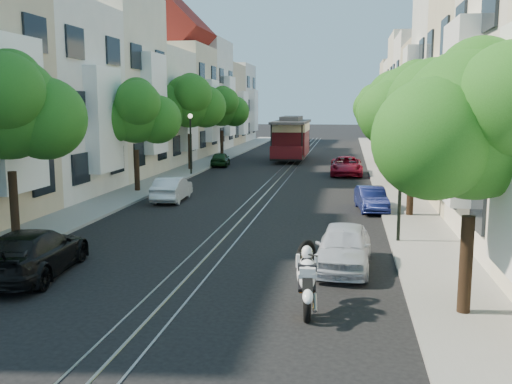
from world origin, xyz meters
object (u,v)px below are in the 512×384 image
at_px(tree_e_c, 395,109).
at_px(tree_e_d, 384,105).
at_px(parked_car_e_far, 346,166).
at_px(tree_e_a, 477,127).
at_px(tree_w_d, 222,108).
at_px(parked_car_w_mid, 172,189).
at_px(tree_w_a, 9,109).
at_px(tree_e_b, 415,108).
at_px(parked_car_e_mid, 371,199).
at_px(parked_car_w_near, 33,253).
at_px(lamp_west, 191,135).
at_px(parked_car_e_near, 344,247).
at_px(lamp_east, 401,164).
at_px(cable_car, 291,137).
at_px(sportbike_rider, 307,275).
at_px(tree_w_b, 136,114).
at_px(parked_car_w_far, 220,159).
at_px(tree_w_c, 190,102).

distance_m(tree_e_c, tree_e_d, 11.00).
distance_m(tree_e_d, parked_car_e_far, 8.74).
height_order(tree_e_a, tree_w_d, tree_w_d).
bearing_deg(parked_car_w_mid, tree_w_a, 71.10).
bearing_deg(tree_e_d, tree_e_b, -90.00).
height_order(tree_w_d, parked_car_e_mid, tree_w_d).
bearing_deg(tree_e_a, tree_e_b, 90.00).
bearing_deg(parked_car_w_near, parked_car_e_far, -115.35).
height_order(lamp_west, parked_car_e_near, lamp_west).
bearing_deg(parked_car_e_near, tree_e_b, 74.42).
height_order(lamp_east, cable_car, lamp_east).
height_order(sportbike_rider, parked_car_e_mid, sportbike_rider).
height_order(tree_e_c, sportbike_rider, tree_e_c).
bearing_deg(parked_car_e_near, parked_car_e_mid, 86.21).
height_order(parked_car_e_far, parked_car_w_mid, parked_car_e_far).
height_order(tree_e_c, tree_w_d, same).
relative_size(lamp_west, parked_car_e_far, 0.88).
relative_size(tree_w_b, sportbike_rider, 2.98).
xyz_separation_m(tree_w_b, tree_w_d, (0.00, 22.00, 0.20)).
distance_m(tree_e_c, lamp_west, 13.82).
bearing_deg(tree_e_d, lamp_east, -92.04).
relative_size(parked_car_e_near, parked_car_w_mid, 1.04).
bearing_deg(parked_car_w_far, parked_car_w_mid, 88.13).
relative_size(cable_car, parked_car_e_near, 2.33).
xyz_separation_m(tree_w_a, tree_w_b, (-0.00, 12.00, -0.34)).
xyz_separation_m(parked_car_w_mid, parked_car_w_far, (-1.20, 16.61, -0.05)).
distance_m(parked_car_e_far, parked_car_w_far, 10.88).
distance_m(tree_e_c, tree_w_b, 15.60).
distance_m(tree_w_c, parked_car_w_near, 27.08).
height_order(tree_e_c, parked_car_w_far, tree_e_c).
distance_m(parked_car_e_mid, parked_car_w_near, 15.60).
bearing_deg(parked_car_w_near, tree_w_a, -58.87).
relative_size(tree_w_d, parked_car_w_mid, 1.72).
relative_size(lamp_west, cable_car, 0.45).
xyz_separation_m(tree_e_d, tree_w_a, (-14.40, -29.00, -0.13)).
relative_size(tree_e_d, parked_car_e_near, 1.73).
height_order(tree_e_b, tree_w_b, tree_e_b).
bearing_deg(tree_e_a, tree_w_c, 117.22).
xyz_separation_m(tree_w_c, parked_car_w_far, (1.54, 3.20, -4.50)).
height_order(tree_e_a, tree_w_c, tree_w_c).
height_order(tree_w_b, tree_w_c, tree_w_c).
relative_size(tree_w_b, lamp_east, 1.51).
distance_m(lamp_east, parked_car_w_mid, 13.29).
bearing_deg(tree_w_b, lamp_east, -36.58).
height_order(tree_e_c, tree_e_d, tree_e_d).
relative_size(tree_e_d, parked_car_w_far, 2.04).
xyz_separation_m(tree_w_c, parked_car_e_near, (11.54, -24.42, -4.40)).
distance_m(tree_e_a, parked_car_e_near, 5.91).
xyz_separation_m(tree_w_b, parked_car_e_far, (11.54, 9.90, -3.74)).
height_order(tree_e_c, parked_car_e_near, tree_e_c).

